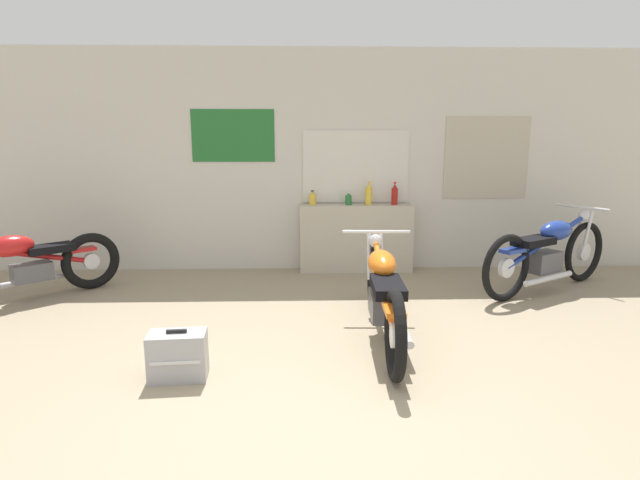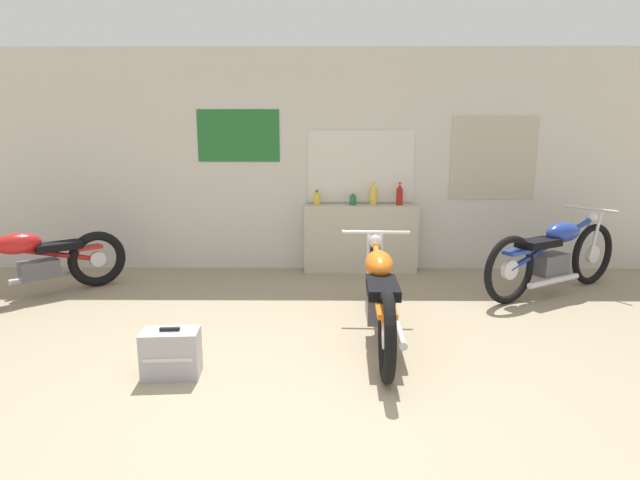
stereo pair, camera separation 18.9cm
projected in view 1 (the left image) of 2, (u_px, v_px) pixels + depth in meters
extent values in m
plane|color=gray|center=(305.00, 417.00, 3.07)|extent=(24.00, 24.00, 0.00)
cube|color=beige|center=(304.00, 162.00, 6.39)|extent=(10.00, 0.06, 2.80)
cube|color=silver|center=(356.00, 167.00, 6.38)|extent=(1.29, 0.01, 0.85)
cube|color=beige|center=(356.00, 167.00, 6.38)|extent=(1.35, 0.01, 0.91)
cube|color=#B2A893|center=(486.00, 158.00, 6.41)|extent=(1.09, 0.01, 1.04)
cube|color=#23662D|center=(233.00, 136.00, 6.26)|extent=(1.04, 0.01, 0.65)
cube|color=#B7AD99|center=(356.00, 238.00, 6.42)|extent=(1.44, 0.28, 0.86)
cylinder|color=gold|center=(312.00, 200.00, 6.32)|extent=(0.09, 0.09, 0.13)
cone|color=gold|center=(312.00, 193.00, 6.30)|extent=(0.07, 0.07, 0.04)
cylinder|color=black|center=(312.00, 191.00, 6.30)|extent=(0.03, 0.03, 0.01)
cylinder|color=#23662D|center=(348.00, 200.00, 6.33)|extent=(0.08, 0.08, 0.12)
cone|color=#23662D|center=(349.00, 194.00, 6.31)|extent=(0.07, 0.07, 0.03)
cylinder|color=silver|center=(349.00, 192.00, 6.31)|extent=(0.03, 0.03, 0.01)
cylinder|color=gold|center=(369.00, 196.00, 6.33)|extent=(0.09, 0.09, 0.21)
cone|color=gold|center=(369.00, 186.00, 6.30)|extent=(0.07, 0.07, 0.06)
cylinder|color=gold|center=(369.00, 182.00, 6.29)|extent=(0.03, 0.03, 0.02)
cylinder|color=maroon|center=(395.00, 197.00, 6.33)|extent=(0.08, 0.08, 0.21)
cone|color=maroon|center=(395.00, 186.00, 6.31)|extent=(0.07, 0.07, 0.06)
cylinder|color=red|center=(395.00, 183.00, 6.30)|extent=(0.03, 0.03, 0.02)
torus|color=black|center=(374.00, 277.00, 5.00)|extent=(0.11, 0.66, 0.66)
cylinder|color=silver|center=(374.00, 277.00, 5.00)|extent=(0.06, 0.19, 0.18)
torus|color=black|center=(395.00, 335.00, 3.51)|extent=(0.11, 0.66, 0.66)
cylinder|color=silver|center=(395.00, 335.00, 3.51)|extent=(0.06, 0.19, 0.18)
cube|color=#4C4C51|center=(384.00, 306.00, 4.18)|extent=(0.24, 0.43, 0.20)
cylinder|color=orange|center=(384.00, 283.00, 4.14)|extent=(0.11, 1.38, 0.42)
ellipsoid|color=orange|center=(382.00, 263.00, 4.31)|extent=(0.26, 0.53, 0.22)
cube|color=black|center=(388.00, 287.00, 3.91)|extent=(0.26, 0.53, 0.08)
cube|color=orange|center=(394.00, 309.00, 3.56)|extent=(0.15, 0.31, 0.04)
cylinder|color=silver|center=(369.00, 255.00, 4.87)|extent=(0.04, 0.18, 0.48)
cylinder|color=silver|center=(381.00, 255.00, 4.87)|extent=(0.04, 0.18, 0.48)
cylinder|color=silver|center=(376.00, 232.00, 4.75)|extent=(0.64, 0.06, 0.03)
sphere|color=silver|center=(376.00, 241.00, 4.83)|extent=(0.13, 0.13, 0.13)
cylinder|color=silver|center=(402.00, 325.00, 4.10)|extent=(0.10, 0.84, 0.06)
torus|color=black|center=(91.00, 261.00, 5.67)|extent=(0.55, 0.51, 0.65)
cylinder|color=silver|center=(91.00, 261.00, 5.67)|extent=(0.18, 0.17, 0.17)
cube|color=#4C4C51|center=(32.00, 272.00, 5.26)|extent=(0.43, 0.42, 0.19)
cylinder|color=#B21919|center=(30.00, 255.00, 5.22)|extent=(0.94, 0.87, 0.40)
ellipsoid|color=#B21919|center=(10.00, 246.00, 5.08)|extent=(0.50, 0.49, 0.22)
cube|color=black|center=(51.00, 248.00, 5.35)|extent=(0.50, 0.49, 0.08)
cube|color=#B21919|center=(82.00, 249.00, 5.59)|extent=(0.29, 0.29, 0.04)
cylinder|color=silver|center=(39.00, 279.00, 5.45)|extent=(0.59, 0.55, 0.06)
torus|color=black|center=(584.00, 252.00, 5.97)|extent=(0.66, 0.43, 0.72)
cylinder|color=silver|center=(584.00, 252.00, 5.97)|extent=(0.20, 0.15, 0.21)
torus|color=black|center=(506.00, 268.00, 5.22)|extent=(0.66, 0.43, 0.72)
cylinder|color=silver|center=(506.00, 268.00, 5.22)|extent=(0.20, 0.15, 0.21)
cube|color=#4C4C51|center=(544.00, 262.00, 5.56)|extent=(0.46, 0.39, 0.23)
cylinder|color=navy|center=(545.00, 242.00, 5.51)|extent=(1.15, 0.71, 0.47)
ellipsoid|color=navy|center=(556.00, 231.00, 5.59)|extent=(0.54, 0.45, 0.22)
cube|color=black|center=(534.00, 241.00, 5.39)|extent=(0.54, 0.45, 0.08)
cube|color=navy|center=(513.00, 250.00, 5.23)|extent=(0.32, 0.27, 0.04)
cylinder|color=silver|center=(578.00, 229.00, 5.92)|extent=(0.17, 0.12, 0.54)
cylinder|color=silver|center=(588.00, 231.00, 5.83)|extent=(0.17, 0.12, 0.54)
cylinder|color=silver|center=(582.00, 207.00, 5.78)|extent=(0.35, 0.57, 0.03)
sphere|color=silver|center=(584.00, 215.00, 5.83)|extent=(0.13, 0.13, 0.13)
cylinder|color=silver|center=(549.00, 278.00, 5.42)|extent=(0.71, 0.46, 0.06)
cube|color=#9E9EA3|center=(178.00, 356.00, 3.54)|extent=(0.42, 0.26, 0.34)
cube|color=silver|center=(175.00, 363.00, 3.42)|extent=(0.34, 0.03, 0.02)
cube|color=black|center=(176.00, 331.00, 3.50)|extent=(0.14, 0.03, 0.02)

